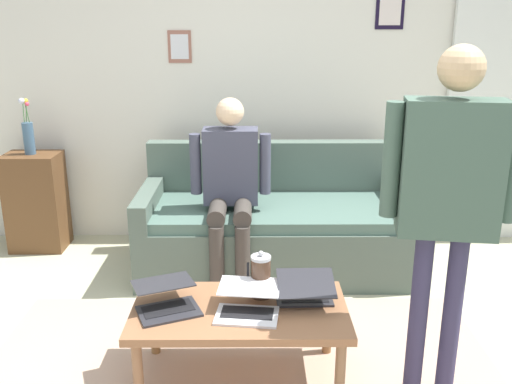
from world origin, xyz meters
TOP-DOWN VIEW (x-y plane):
  - back_wall at (-0.00, -2.20)m, footprint 7.04×0.11m
  - interior_door at (-1.88, -2.11)m, footprint 0.82×0.09m
  - couch at (-0.08, -1.54)m, footprint 1.93×0.89m
  - coffee_table at (0.14, -0.15)m, footprint 1.07×0.58m
  - laptop_left at (-0.19, -0.23)m, footprint 0.29×0.32m
  - laptop_center at (0.10, -0.10)m, footprint 0.33×0.33m
  - laptop_right at (0.50, -0.14)m, footprint 0.39×0.39m
  - french_press at (0.04, -0.27)m, footprint 0.12×0.10m
  - side_shelf at (1.80, -1.90)m, footprint 0.42×0.32m
  - flower_vase at (1.80, -1.90)m, footprint 0.09×0.09m
  - person_standing at (-0.79, -0.01)m, footprint 0.59×0.25m
  - person_seated at (0.23, -1.31)m, footprint 0.55×0.51m

SIDE VIEW (x-z plane):
  - couch at x=-0.08m, z-range -0.13..0.75m
  - coffee_table at x=0.14m, z-range 0.16..0.56m
  - side_shelf at x=1.80m, z-range 0.00..0.78m
  - laptop_center at x=0.10m, z-range 0.39..0.51m
  - laptop_right at x=0.50m, z-range 0.39..0.51m
  - laptop_left at x=-0.19m, z-range 0.38..0.53m
  - french_press at x=0.04m, z-range 0.39..0.65m
  - person_seated at x=0.23m, z-range 0.09..1.37m
  - flower_vase at x=1.80m, z-range 0.71..1.15m
  - interior_door at x=-1.88m, z-range 0.00..2.05m
  - person_standing at x=-0.79m, z-range 0.24..1.92m
  - back_wall at x=0.00m, z-range 0.00..2.70m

